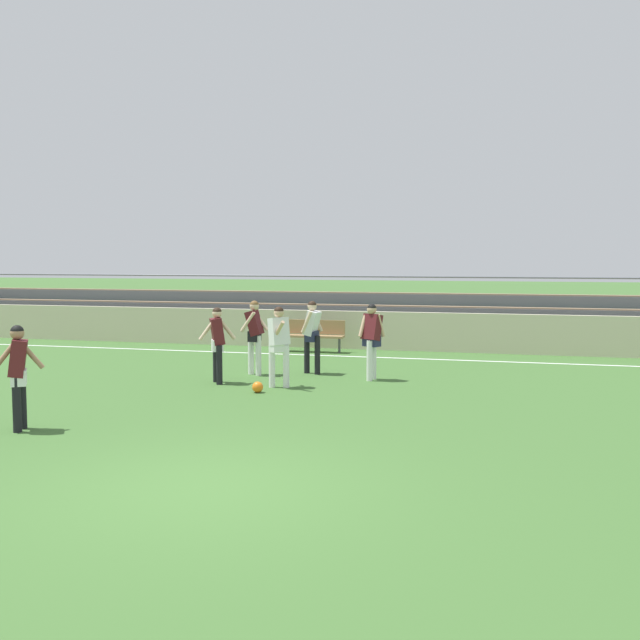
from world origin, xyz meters
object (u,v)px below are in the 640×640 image
at_px(player_dark_on_ball, 254,331).
at_px(soccer_ball, 258,387).
at_px(bench_near_bin, 313,333).
at_px(bleacher_stand, 312,314).
at_px(player_white_pressing_high, 312,331).
at_px(player_dark_dropping_back, 217,339).
at_px(player_white_deep_cover, 279,339).
at_px(player_dark_challenging, 18,368).
at_px(player_dark_trailing_run, 372,335).

xyz_separation_m(player_dark_on_ball, soccer_ball, (0.83, -2.12, -0.90)).
height_order(bench_near_bin, soccer_ball, bench_near_bin).
bearing_deg(bleacher_stand, player_white_pressing_high, -74.54).
bearing_deg(player_dark_on_ball, player_dark_dropping_back, -106.05).
relative_size(bleacher_stand, bench_near_bin, 15.04).
xyz_separation_m(player_dark_dropping_back, player_white_deep_cover, (1.42, -0.15, 0.04)).
xyz_separation_m(player_dark_challenging, soccer_ball, (2.45, 4.00, -0.86)).
bearing_deg(player_dark_dropping_back, player_dark_trailing_run, 22.39).
relative_size(player_dark_on_ball, player_dark_trailing_run, 1.02).
xyz_separation_m(bench_near_bin, player_dark_dropping_back, (-0.54, -5.68, 0.41)).
relative_size(player_white_deep_cover, player_dark_challenging, 1.02).
xyz_separation_m(player_dark_challenging, player_dark_trailing_run, (4.32, 6.11, 0.02)).
xyz_separation_m(bench_near_bin, player_white_pressing_high, (1.05, -3.91, 0.45)).
bearing_deg(bench_near_bin, player_dark_dropping_back, -95.41).
relative_size(bleacher_stand, player_dark_dropping_back, 16.77).
xyz_separation_m(player_dark_challenging, player_dark_on_ball, (1.62, 6.12, 0.04)).
relative_size(bench_near_bin, player_dark_dropping_back, 1.11).
height_order(player_dark_dropping_back, player_dark_on_ball, player_dark_on_ball).
xyz_separation_m(bleacher_stand, player_white_deep_cover, (1.68, -8.62, 0.13)).
xyz_separation_m(player_white_deep_cover, player_dark_on_ball, (-1.05, 1.44, 0.02)).
bearing_deg(player_dark_dropping_back, player_dark_challenging, -104.50).
relative_size(player_white_deep_cover, player_dark_on_ball, 0.98).
bearing_deg(player_white_pressing_high, player_dark_trailing_run, -18.85).
xyz_separation_m(bleacher_stand, player_dark_on_ball, (0.63, -7.18, 0.15)).
xyz_separation_m(bleacher_stand, player_dark_challenging, (-0.99, -13.30, 0.11)).
relative_size(player_dark_dropping_back, player_white_pressing_high, 0.96).
xyz_separation_m(player_dark_challenging, player_white_pressing_high, (2.84, 6.61, 0.03)).
bearing_deg(bleacher_stand, player_dark_challenging, -94.25).
relative_size(bench_near_bin, player_dark_on_ball, 1.06).
height_order(player_dark_on_ball, soccer_ball, player_dark_on_ball).
relative_size(player_dark_challenging, player_white_pressing_high, 0.97).
distance_m(player_dark_dropping_back, player_white_pressing_high, 2.38).
bearing_deg(player_dark_dropping_back, player_white_pressing_high, 48.13).
bearing_deg(player_dark_trailing_run, bleacher_stand, 114.86).
distance_m(player_dark_dropping_back, player_dark_challenging, 5.00).
relative_size(bench_near_bin, player_dark_challenging, 1.10).
distance_m(bleacher_stand, player_dark_dropping_back, 8.47).
bearing_deg(bench_near_bin, player_dark_challenging, -99.66).
height_order(player_white_deep_cover, player_dark_on_ball, player_dark_on_ball).
bearing_deg(bench_near_bin, player_dark_on_ball, -92.20).
distance_m(bench_near_bin, player_dark_on_ball, 4.42).
relative_size(bleacher_stand, player_white_pressing_high, 16.17).
distance_m(player_dark_trailing_run, soccer_ball, 2.95).
distance_m(player_dark_challenging, player_white_pressing_high, 7.20).
bearing_deg(player_white_deep_cover, player_white_pressing_high, 84.99).
relative_size(player_dark_dropping_back, player_dark_trailing_run, 0.97).
height_order(player_dark_dropping_back, player_white_pressing_high, player_white_pressing_high).
bearing_deg(bleacher_stand, player_dark_trailing_run, -65.14).
relative_size(player_white_deep_cover, player_dark_trailing_run, 1.00).
bearing_deg(player_dark_challenging, soccer_ball, 58.55).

